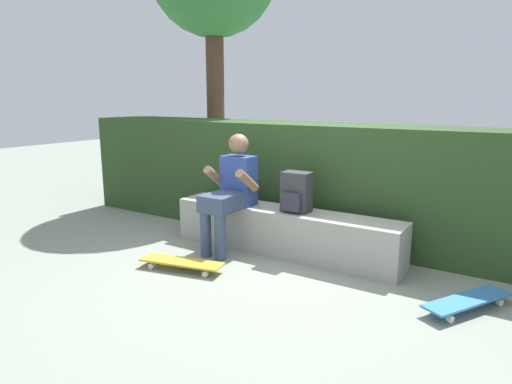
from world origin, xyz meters
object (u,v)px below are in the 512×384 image
at_px(bench_main, 284,231).
at_px(skateboard_beside_bench, 468,300).
at_px(skateboard_near_person, 181,262).
at_px(backpack_on_bench, 296,193).
at_px(person_skater, 231,189).

relative_size(bench_main, skateboard_beside_bench, 3.08).
relative_size(skateboard_near_person, backpack_on_bench, 2.06).
height_order(bench_main, person_skater, person_skater).
height_order(skateboard_near_person, skateboard_beside_bench, same).
distance_m(person_skater, skateboard_near_person, 0.93).
bearing_deg(backpack_on_bench, person_skater, -162.92).
relative_size(bench_main, skateboard_near_person, 2.97).
height_order(person_skater, backpack_on_bench, person_skater).
xyz_separation_m(bench_main, person_skater, (-0.51, -0.21, 0.43)).
height_order(bench_main, skateboard_near_person, bench_main).
relative_size(person_skater, backpack_on_bench, 3.02).
height_order(bench_main, backpack_on_bench, backpack_on_bench).
xyz_separation_m(skateboard_near_person, backpack_on_bench, (0.70, 0.93, 0.58)).
bearing_deg(skateboard_beside_bench, person_skater, 175.93).
height_order(bench_main, skateboard_beside_bench, bench_main).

